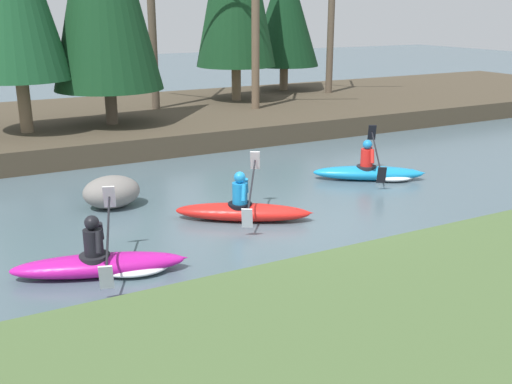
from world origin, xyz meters
TOP-DOWN VIEW (x-y plane):
  - ground_plane at (0.00, 0.00)m, footprint 90.00×90.00m
  - riverbank_far at (0.00, 10.62)m, footprint 44.00×9.09m
  - conifer_tree_centre at (7.79, 13.19)m, footprint 2.97×2.97m
  - bare_tree_upstream at (1.21, 11.02)m, footprint 3.98×3.93m
  - bare_tree_mid_upstream at (4.35, 9.35)m, footprint 3.35×3.31m
  - bare_tree_mid_downstream at (9.06, 11.60)m, footprint 3.04×3.00m
  - kayaker_lead at (3.56, 1.67)m, footprint 2.62×1.98m
  - kayaker_middle at (-0.59, 0.54)m, footprint 2.60×2.00m
  - kayaker_trailing at (-3.68, -0.72)m, footprint 2.76×2.03m
  - boulder_midstream at (-2.69, 2.58)m, footprint 1.20×0.94m

SIDE VIEW (x-z plane):
  - ground_plane at x=0.00m, z-range 0.00..0.00m
  - kayaker_lead at x=3.56m, z-range -0.40..0.80m
  - kayaker_trailing at x=-3.68m, z-range -0.40..0.80m
  - kayaker_middle at x=-0.59m, z-range -0.38..0.82m
  - riverbank_far at x=0.00m, z-range 0.00..0.63m
  - boulder_midstream at x=-2.69m, z-range 0.00..0.68m
  - bare_tree_mid_downstream at x=9.06m, z-range 0.48..5.94m
  - bare_tree_mid_upstream at x=4.35m, z-range 0.46..6.51m
  - conifer_tree_centre at x=7.79m, z-range 1.14..6.90m
  - bare_tree_upstream at x=1.21m, z-range 0.42..7.67m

